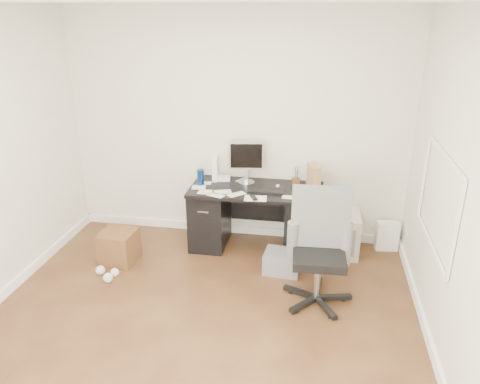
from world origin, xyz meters
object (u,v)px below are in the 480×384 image
object	(u,v)px
desk	(256,216)
lcd_monitor	(246,162)
keyboard	(266,191)
wicker_basket	(119,247)
pc_tower	(349,233)
office_chair	(319,251)

from	to	relation	value
desk	lcd_monitor	bearing A→B (deg)	136.09
keyboard	wicker_basket	world-z (taller)	keyboard
pc_tower	keyboard	bearing A→B (deg)	-172.17
desk	office_chair	world-z (taller)	office_chair
office_chair	keyboard	bearing A→B (deg)	121.02
wicker_basket	keyboard	bearing A→B (deg)	17.96
desk	keyboard	bearing A→B (deg)	-36.80
desk	office_chair	xyz separation A→B (m)	(0.73, -1.00, 0.16)
desk	lcd_monitor	world-z (taller)	lcd_monitor
desk	office_chair	bearing A→B (deg)	-53.73
desk	wicker_basket	xyz separation A→B (m)	(-1.45, -0.60, -0.22)
keyboard	office_chair	bearing A→B (deg)	-56.40
keyboard	office_chair	distance (m)	1.12
office_chair	desk	bearing A→B (deg)	123.32
lcd_monitor	wicker_basket	world-z (taller)	lcd_monitor
desk	office_chair	distance (m)	1.25
lcd_monitor	wicker_basket	bearing A→B (deg)	-158.34
desk	wicker_basket	size ratio (longest dim) A/B	4.10
wicker_basket	lcd_monitor	bearing A→B (deg)	29.18
pc_tower	wicker_basket	xyz separation A→B (m)	(-2.52, -0.65, -0.06)
lcd_monitor	office_chair	distance (m)	1.50
keyboard	pc_tower	xyz separation A→B (m)	(0.95, 0.14, -0.52)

